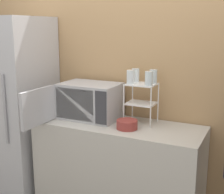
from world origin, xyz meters
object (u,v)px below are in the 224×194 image
at_px(dish_rack, 141,95).
at_px(glass_back_left, 136,75).
at_px(microwave, 87,101).
at_px(glass_front_right, 149,78).
at_px(glass_back_right, 153,76).
at_px(bowl, 127,125).
at_px(glass_front_left, 130,77).
at_px(refrigerator, 14,108).

distance_m(dish_rack, glass_back_left, 0.19).
xyz_separation_m(dish_rack, glass_back_left, (-0.08, 0.06, 0.16)).
height_order(microwave, glass_back_left, glass_back_left).
bearing_deg(glass_front_right, glass_back_right, 90.82).
relative_size(microwave, bowl, 4.47).
distance_m(glass_back_right, glass_back_left, 0.16).
height_order(glass_front_left, glass_back_right, same).
bearing_deg(refrigerator, dish_rack, 6.97).
bearing_deg(dish_rack, bowl, -101.54).
height_order(glass_back_right, glass_front_right, same).
height_order(dish_rack, glass_back_left, glass_back_left).
xyz_separation_m(microwave, dish_rack, (0.49, 0.09, 0.09)).
height_order(microwave, glass_back_right, glass_back_right).
bearing_deg(glass_back_right, dish_rack, -145.80).
bearing_deg(glass_back_left, refrigerator, -170.07).
bearing_deg(bowl, refrigerator, 177.83).
xyz_separation_m(bowl, refrigerator, (-1.27, 0.05, -0.02)).
bearing_deg(dish_rack, microwave, -169.64).
height_order(microwave, bowl, microwave).
bearing_deg(glass_back_right, bowl, -115.61).
xyz_separation_m(glass_front_right, glass_back_left, (-0.17, 0.12, 0.00)).
relative_size(microwave, glass_back_left, 6.56).
xyz_separation_m(glass_front_right, bowl, (-0.13, -0.15, -0.37)).
bearing_deg(glass_front_left, dish_rack, 36.25).
bearing_deg(refrigerator, glass_back_right, 8.88).
relative_size(glass_back_right, bowl, 0.68).
distance_m(dish_rack, glass_back_right, 0.19).
height_order(dish_rack, refrigerator, refrigerator).
height_order(glass_front_right, glass_back_left, same).
bearing_deg(bowl, glass_front_right, 48.56).
bearing_deg(microwave, dish_rack, 10.36).
distance_m(microwave, bowl, 0.48).
height_order(glass_back_right, glass_back_left, same).
bearing_deg(glass_front_left, glass_back_left, 89.51).
xyz_separation_m(dish_rack, glass_front_right, (0.09, -0.06, 0.16)).
bearing_deg(glass_back_left, dish_rack, -35.41).
bearing_deg(microwave, refrigerator, -175.07).
distance_m(microwave, glass_back_left, 0.50).
distance_m(glass_back_right, bowl, 0.48).
xyz_separation_m(glass_back_right, glass_back_left, (-0.16, -0.00, 0.00)).
bearing_deg(glass_back_left, glass_front_left, -90.49).
xyz_separation_m(glass_back_right, bowl, (-0.13, -0.27, -0.37)).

